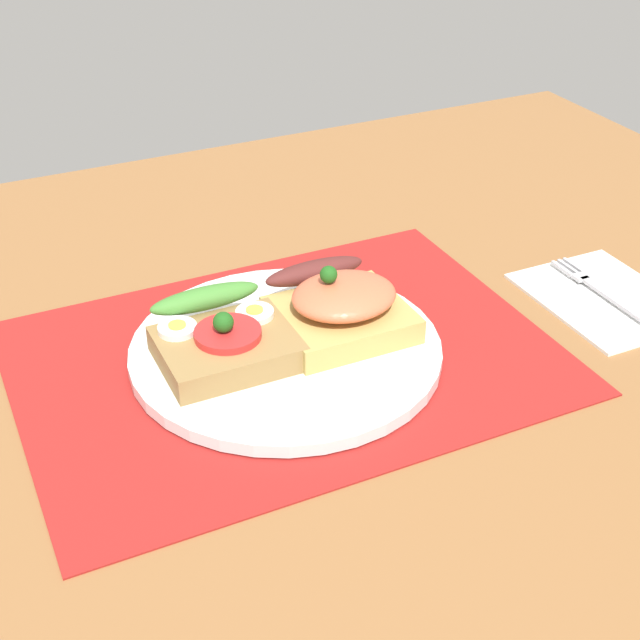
{
  "coord_description": "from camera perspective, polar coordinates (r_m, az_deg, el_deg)",
  "views": [
    {
      "loc": [
        -23.03,
        -54.94,
        41.36
      ],
      "look_at": [
        3.0,
        0.0,
        2.85
      ],
      "focal_mm": 51.1,
      "sensor_mm": 36.0,
      "label": 1
    }
  ],
  "objects": [
    {
      "name": "placemat",
      "position": [
        0.72,
        -2.15,
        -2.35
      ],
      "size": [
        41.77,
        30.57,
        0.3
      ],
      "primitive_type": "cube",
      "color": "maroon",
      "rests_on": "ground_plane"
    },
    {
      "name": "napkin",
      "position": [
        0.84,
        17.41,
        1.39
      ],
      "size": [
        11.3,
        14.27,
        0.6
      ],
      "primitive_type": "cube",
      "color": "white",
      "rests_on": "ground_plane"
    },
    {
      "name": "plate",
      "position": [
        0.72,
        -2.16,
        -1.91
      ],
      "size": [
        24.66,
        24.66,
        1.05
      ],
      "primitive_type": "cylinder",
      "color": "white",
      "rests_on": "placemat"
    },
    {
      "name": "ground_plane",
      "position": [
        0.73,
        -2.12,
        -3.47
      ],
      "size": [
        120.0,
        90.0,
        3.2
      ],
      "primitive_type": "cube",
      "color": "#8F5F35"
    },
    {
      "name": "fork",
      "position": [
        0.84,
        17.25,
        1.76
      ],
      "size": [
        1.62,
        13.26,
        0.32
      ],
      "color": "#B7B7BC",
      "rests_on": "napkin"
    },
    {
      "name": "sandwich_salmon",
      "position": [
        0.73,
        1.17,
        0.95
      ],
      "size": [
        10.37,
        10.56,
        5.75
      ],
      "color": "tan",
      "rests_on": "plate"
    },
    {
      "name": "sandwich_egg_tomato",
      "position": [
        0.7,
        -6.12,
        -1.1
      ],
      "size": [
        10.26,
        9.7,
        4.27
      ],
      "color": "olive",
      "rests_on": "plate"
    }
  ]
}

